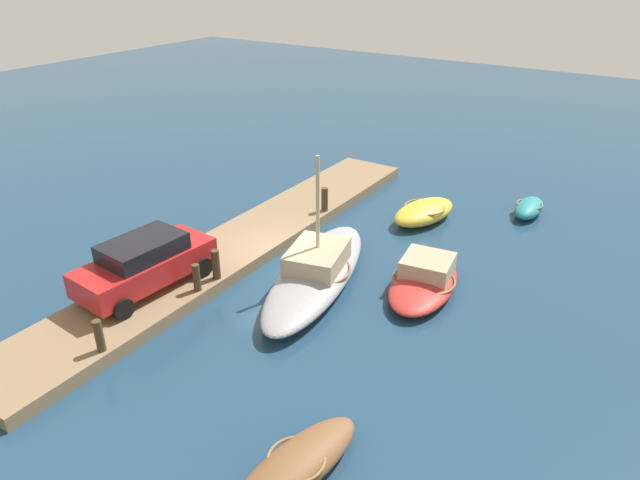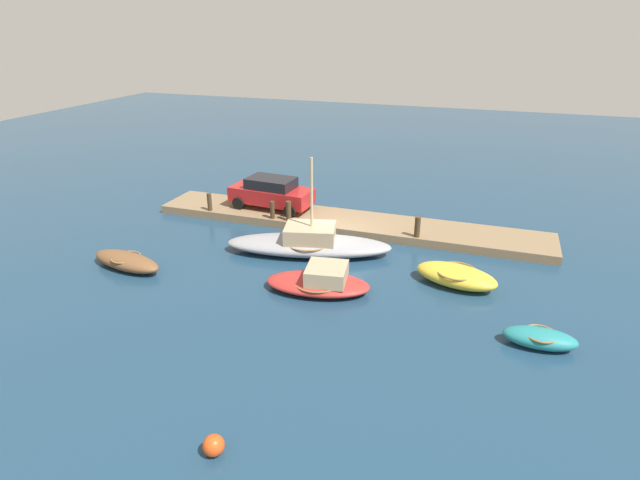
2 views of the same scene
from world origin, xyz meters
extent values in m
plane|color=navy|center=(0.00, 0.00, 0.00)|extent=(84.00, 84.00, 0.00)
cube|color=#846B4C|center=(0.00, -1.62, 0.21)|extent=(19.91, 2.84, 0.41)
ellipsoid|color=#B72D28|center=(-0.89, 5.18, 0.29)|extent=(4.28, 2.53, 0.57)
torus|color=olive|center=(-0.89, 5.18, 0.44)|extent=(2.30, 2.30, 0.07)
cube|color=tan|center=(-1.23, 5.12, 0.76)|extent=(1.72, 1.75, 0.60)
ellipsoid|color=brown|center=(7.32, 6.00, 0.33)|extent=(3.62, 1.73, 0.67)
torus|color=olive|center=(7.32, 6.00, 0.52)|extent=(1.44, 1.44, 0.07)
ellipsoid|color=teal|center=(-8.81, 6.35, 0.31)|extent=(2.30, 1.06, 0.61)
torus|color=olive|center=(-8.81, 6.35, 0.48)|extent=(1.10, 1.10, 0.07)
ellipsoid|color=#939399|center=(0.64, 2.06, 0.39)|extent=(7.67, 3.89, 0.79)
torus|color=olive|center=(0.64, 2.06, 0.61)|extent=(2.73, 2.73, 0.07)
cube|color=tan|center=(0.57, 2.05, 0.97)|extent=(2.52, 2.14, 0.69)
cylinder|color=#C6B284|center=(0.50, 2.03, 2.51)|extent=(0.12, 0.12, 3.76)
ellipsoid|color=gold|center=(-5.87, 2.96, 0.39)|extent=(3.49, 2.27, 0.79)
torus|color=olive|center=(-5.87, 2.96, 0.61)|extent=(1.98, 1.98, 0.07)
cylinder|color=#47331E|center=(-3.75, -0.45, 0.90)|extent=(0.27, 0.27, 0.97)
cylinder|color=#47331E|center=(2.63, -0.45, 0.91)|extent=(0.26, 0.26, 1.00)
cylinder|color=#47331E|center=(3.51, -0.45, 0.86)|extent=(0.23, 0.23, 0.90)
cylinder|color=#47331E|center=(7.09, -0.45, 0.88)|extent=(0.23, 0.23, 0.93)
cube|color=#B21E1E|center=(4.19, -1.90, 1.13)|extent=(4.46, 2.10, 0.78)
cube|color=black|center=(4.19, -1.90, 1.79)|extent=(2.54, 1.75, 0.54)
cylinder|color=black|center=(5.77, -1.14, 0.73)|extent=(0.65, 0.27, 0.64)
cylinder|color=black|center=(5.64, -2.91, 0.73)|extent=(0.65, 0.27, 0.64)
cylinder|color=black|center=(2.75, -0.90, 0.73)|extent=(0.65, 0.27, 0.64)
cylinder|color=black|center=(2.61, -2.67, 0.73)|extent=(0.65, 0.27, 0.64)
camera|label=1|loc=(14.16, 11.07, 9.89)|focal=32.32mm
camera|label=2|loc=(-6.74, 21.72, 9.66)|focal=28.93mm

